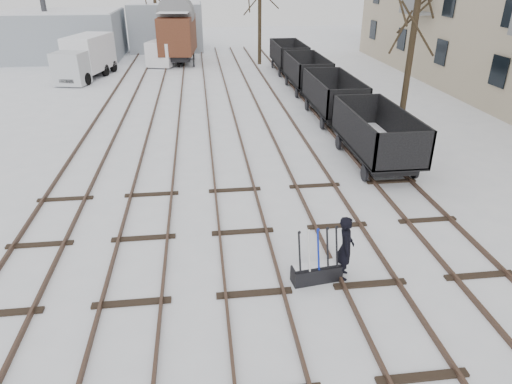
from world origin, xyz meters
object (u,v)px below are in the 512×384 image
Objects in this scene: panel_van at (167,51)px; ground_frame at (317,271)px; box_van_wagon at (177,33)px; freight_wagon_a at (375,143)px; worker at (346,248)px; lorry at (86,57)px; crane at (49,31)px.

ground_frame is at bearing -62.25° from panel_van.
ground_frame is 0.25× the size of box_van_wagon.
freight_wagon_a is 25.59m from panel_van.
panel_van is at bearing -158.81° from box_van_wagon.
freight_wagon_a is at bearing -65.04° from box_van_wagon.
ground_frame is 32.00m from box_van_wagon.
box_van_wagon reaches higher than worker.
ground_frame is 0.29× the size of panel_van.
panel_van reaches higher than ground_frame.
lorry is 0.75× the size of crane.
worker is 8.35m from freight_wagon_a.
crane is at bearing 106.42° from ground_frame.
box_van_wagon is at bearing 25.44° from worker.
crane reaches higher than box_van_wagon.
worker is 0.19× the size of crane.
worker is (0.75, 0.10, 0.60)m from ground_frame.
crane is at bearing 179.16° from panel_van.
lorry is 7.56m from panel_van.
panel_van is (-5.34, 31.34, 0.79)m from ground_frame.
ground_frame is 38.31m from crane.
panel_van is at bearing 112.21° from freight_wagon_a.
freight_wagon_a is (4.33, 7.64, 0.57)m from ground_frame.
worker is at bearing -60.89° from panel_van.
box_van_wagon reaches higher than lorry.
lorry is at bearing 104.81° from ground_frame.
lorry is at bearing 129.34° from freight_wagon_a.
box_van_wagon is at bearing -32.72° from crane.
lorry is 9.85m from crane.
lorry is 1.36× the size of panel_van.
worker is 31.98m from box_van_wagon.
ground_frame is 0.84× the size of worker.
panel_van is at bearing 91.87° from ground_frame.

